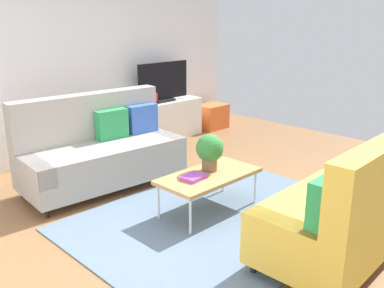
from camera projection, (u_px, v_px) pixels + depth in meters
The scene contains 15 objects.
ground_plane at pixel (207, 213), 4.50m from camera, with size 7.68×7.68×0.00m, color brown.
wall_far at pixel (62, 56), 5.98m from camera, with size 6.40×0.12×2.90m, color silver.
area_rug at pixel (219, 218), 4.39m from camera, with size 2.90×2.20×0.01m, color slate.
couch_beige at pixel (101, 150), 5.14m from camera, with size 1.96×0.98×1.10m.
couch_green at pixel (353, 205), 3.66m from camera, with size 1.92×0.90×1.10m.
coffee_table at pixel (209, 176), 4.45m from camera, with size 1.10×0.56×0.42m.
tv_console at pixel (163, 120), 7.13m from camera, with size 1.40×0.44×0.64m, color silver.
tv at pixel (163, 83), 6.93m from camera, with size 1.00×0.20×0.64m.
storage_trunk at pixel (212, 116), 7.83m from camera, with size 0.52×0.40×0.44m, color orange.
potted_plant at pixel (210, 150), 4.48m from camera, with size 0.29×0.29×0.40m.
table_book_0 at pixel (194, 177), 4.30m from camera, with size 0.24×0.18×0.04m, color purple.
vase_0 at pixel (133, 101), 6.66m from camera, with size 0.09×0.09×0.14m, color #33B29E.
vase_1 at pixel (140, 100), 6.76m from camera, with size 0.10×0.10×0.15m, color #B24C4C.
bottle_0 at pixel (151, 97), 6.79m from camera, with size 0.04×0.04×0.23m, color orange.
bottle_1 at pixel (156, 98), 6.86m from camera, with size 0.05×0.05×0.17m, color red.
Camera 1 is at (-3.00, -2.80, 2.01)m, focal length 40.00 mm.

